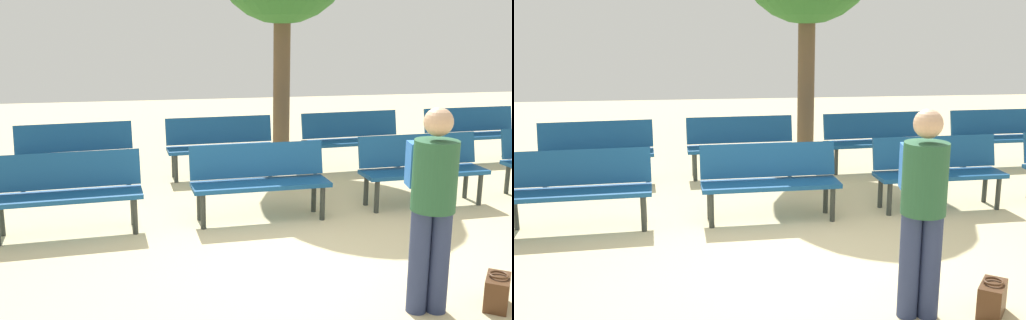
% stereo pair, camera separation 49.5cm
% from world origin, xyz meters
% --- Properties ---
extents(ground_plane, '(25.44, 25.44, 0.00)m').
position_xyz_m(ground_plane, '(0.00, 0.00, 0.00)').
color(ground_plane, beige).
extents(bench_r0_c1, '(1.63, 0.59, 0.87)m').
position_xyz_m(bench_r0_c1, '(-2.24, 1.45, 0.50)').
color(bench_r0_c1, navy).
rests_on(bench_r0_c1, ground_plane).
extents(bench_r0_c2, '(1.62, 0.54, 0.87)m').
position_xyz_m(bench_r0_c2, '(-0.09, 1.55, 0.50)').
color(bench_r0_c2, navy).
rests_on(bench_r0_c2, ground_plane).
extents(bench_r0_c3, '(1.62, 0.55, 0.87)m').
position_xyz_m(bench_r0_c3, '(2.04, 1.73, 0.50)').
color(bench_r0_c3, navy).
rests_on(bench_r0_c3, ground_plane).
extents(bench_r1_c1, '(1.64, 0.62, 0.87)m').
position_xyz_m(bench_r1_c1, '(-2.34, 3.43, 0.50)').
color(bench_r1_c1, navy).
rests_on(bench_r1_c1, ground_plane).
extents(bench_r1_c2, '(1.62, 0.55, 0.87)m').
position_xyz_m(bench_r1_c2, '(-0.26, 3.62, 0.50)').
color(bench_r1_c2, navy).
rests_on(bench_r1_c2, ground_plane).
extents(bench_r1_c3, '(1.63, 0.59, 0.87)m').
position_xyz_m(bench_r1_c3, '(1.84, 3.73, 0.50)').
color(bench_r1_c3, navy).
rests_on(bench_r1_c3, ground_plane).
extents(bench_r1_c4, '(1.62, 0.54, 0.87)m').
position_xyz_m(bench_r1_c4, '(3.95, 3.83, 0.50)').
color(bench_r1_c4, navy).
rests_on(bench_r1_c4, ground_plane).
extents(visitor_with_backpack, '(0.40, 0.57, 1.65)m').
position_xyz_m(visitor_with_backpack, '(0.78, -0.97, 0.94)').
color(visitor_with_backpack, navy).
rests_on(visitor_with_backpack, ground_plane).
extents(handbag, '(0.33, 0.36, 0.29)m').
position_xyz_m(handbag, '(1.37, -1.04, 0.13)').
color(handbag, '#4C2D19').
rests_on(handbag, ground_plane).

